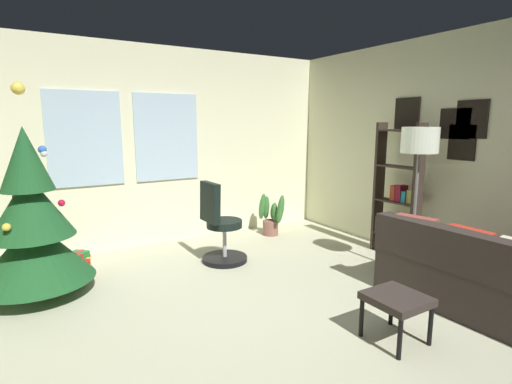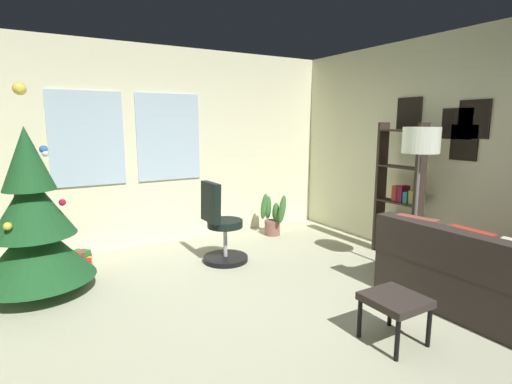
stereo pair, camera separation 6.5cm
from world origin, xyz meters
name	(u,v)px [view 2 (the right image)]	position (x,y,z in m)	size (l,w,h in m)	color
ground_plane	(266,333)	(0.00, 0.00, -0.05)	(5.33, 5.65, 0.10)	#B2B394
wall_back_with_windows	(157,147)	(-0.02, 2.87, 1.38)	(5.33, 0.12, 2.75)	beige
wall_right_with_frames	(469,153)	(2.72, 0.00, 1.38)	(0.12, 5.65, 2.75)	beige
footstool	(395,303)	(0.76, -0.69, 0.33)	(0.42, 0.43, 0.38)	#312925
holiday_tree	(34,226)	(-1.62, 1.74, 0.71)	(1.09, 1.09, 2.09)	#4C331E
gift_box_red	(80,267)	(-1.21, 2.06, 0.10)	(0.31, 0.32, 0.21)	red
gift_box_green	(77,264)	(-1.24, 2.06, 0.14)	(0.32, 0.33, 0.28)	#1E722D
office_chair	(221,231)	(0.37, 1.64, 0.40)	(0.56, 0.56, 1.02)	black
bookshelf	(399,198)	(2.45, 0.71, 0.76)	(0.18, 0.64, 1.72)	#33271F
floor_lamp	(420,149)	(2.06, 0.15, 1.43)	(0.39, 0.39, 1.67)	slate
potted_plant	(273,217)	(1.58, 2.33, 0.28)	(0.31, 0.52, 0.66)	brown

